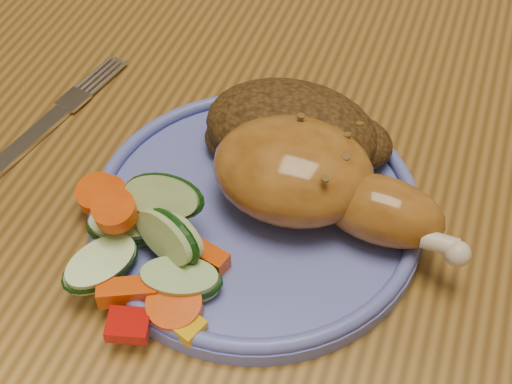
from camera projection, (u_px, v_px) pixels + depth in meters
dining_table at (365, 213)px, 0.61m from camera, size 0.90×1.40×0.75m
plate at (256, 212)px, 0.50m from camera, size 0.23×0.23×0.01m
plate_rim at (256, 202)px, 0.49m from camera, size 0.23×0.23×0.01m
chicken_leg at (314, 180)px, 0.47m from camera, size 0.18×0.09×0.06m
rice_pilaf at (295, 132)px, 0.51m from camera, size 0.14×0.09×0.05m
vegetable_pile at (144, 242)px, 0.45m from camera, size 0.13×0.11×0.06m
fork at (36, 133)px, 0.55m from camera, size 0.05×0.17×0.00m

